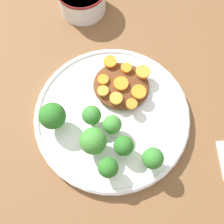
# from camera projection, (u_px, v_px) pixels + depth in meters

# --- Properties ---
(ground_plane) EXTENTS (4.00, 4.00, 0.00)m
(ground_plane) POSITION_uv_depth(u_px,v_px,m) (112.00, 119.00, 0.58)
(ground_plane) COLOR brown
(plate) EXTENTS (0.28, 0.28, 0.02)m
(plate) POSITION_uv_depth(u_px,v_px,m) (112.00, 116.00, 0.57)
(plate) COLOR white
(plate) RESTS_ON ground_plane
(stew_mound) EXTENTS (0.10, 0.10, 0.02)m
(stew_mound) POSITION_uv_depth(u_px,v_px,m) (122.00, 86.00, 0.58)
(stew_mound) COLOR #5B3319
(stew_mound) RESTS_ON plate
(broccoli_floret_0) EXTENTS (0.03, 0.03, 0.05)m
(broccoli_floret_0) POSITION_uv_depth(u_px,v_px,m) (124.00, 146.00, 0.51)
(broccoli_floret_0) COLOR #759E51
(broccoli_floret_0) RESTS_ON plate
(broccoli_floret_1) EXTENTS (0.05, 0.05, 0.06)m
(broccoli_floret_1) POSITION_uv_depth(u_px,v_px,m) (93.00, 141.00, 0.51)
(broccoli_floret_1) COLOR #759E51
(broccoli_floret_1) RESTS_ON plate
(broccoli_floret_2) EXTENTS (0.04, 0.04, 0.05)m
(broccoli_floret_2) POSITION_uv_depth(u_px,v_px,m) (153.00, 159.00, 0.50)
(broccoli_floret_2) COLOR #759E51
(broccoli_floret_2) RESTS_ON plate
(broccoli_floret_3) EXTENTS (0.05, 0.05, 0.06)m
(broccoli_floret_3) POSITION_uv_depth(u_px,v_px,m) (53.00, 116.00, 0.53)
(broccoli_floret_3) COLOR #7FA85B
(broccoli_floret_3) RESTS_ON plate
(broccoli_floret_4) EXTENTS (0.03, 0.03, 0.05)m
(broccoli_floret_4) POSITION_uv_depth(u_px,v_px,m) (112.00, 125.00, 0.53)
(broccoli_floret_4) COLOR #759E51
(broccoli_floret_4) RESTS_ON plate
(broccoli_floret_5) EXTENTS (0.03, 0.03, 0.05)m
(broccoli_floret_5) POSITION_uv_depth(u_px,v_px,m) (108.00, 168.00, 0.50)
(broccoli_floret_5) COLOR #7FA85B
(broccoli_floret_5) RESTS_ON plate
(broccoli_floret_6) EXTENTS (0.03, 0.03, 0.05)m
(broccoli_floret_6) POSITION_uv_depth(u_px,v_px,m) (92.00, 116.00, 0.53)
(broccoli_floret_6) COLOR #7FA85B
(broccoli_floret_6) RESTS_ON plate
(carrot_slice_0) EXTENTS (0.03, 0.03, 0.01)m
(carrot_slice_0) POSITION_uv_depth(u_px,v_px,m) (143.00, 72.00, 0.57)
(carrot_slice_0) COLOR orange
(carrot_slice_0) RESTS_ON stew_mound
(carrot_slice_1) EXTENTS (0.03, 0.03, 0.01)m
(carrot_slice_1) POSITION_uv_depth(u_px,v_px,m) (139.00, 92.00, 0.56)
(carrot_slice_1) COLOR orange
(carrot_slice_1) RESTS_ON stew_mound
(carrot_slice_2) EXTENTS (0.03, 0.03, 0.01)m
(carrot_slice_2) POSITION_uv_depth(u_px,v_px,m) (122.00, 84.00, 0.56)
(carrot_slice_2) COLOR orange
(carrot_slice_2) RESTS_ON stew_mound
(carrot_slice_3) EXTENTS (0.02, 0.02, 0.01)m
(carrot_slice_3) POSITION_uv_depth(u_px,v_px,m) (110.00, 62.00, 0.58)
(carrot_slice_3) COLOR orange
(carrot_slice_3) RESTS_ON stew_mound
(carrot_slice_4) EXTENTS (0.02, 0.02, 0.00)m
(carrot_slice_4) POSITION_uv_depth(u_px,v_px,m) (116.00, 98.00, 0.55)
(carrot_slice_4) COLOR orange
(carrot_slice_4) RESTS_ON stew_mound
(carrot_slice_5) EXTENTS (0.02, 0.02, 0.01)m
(carrot_slice_5) POSITION_uv_depth(u_px,v_px,m) (132.00, 104.00, 0.55)
(carrot_slice_5) COLOR orange
(carrot_slice_5) RESTS_ON stew_mound
(carrot_slice_6) EXTENTS (0.02, 0.02, 0.01)m
(carrot_slice_6) POSITION_uv_depth(u_px,v_px,m) (103.00, 80.00, 0.57)
(carrot_slice_6) COLOR orange
(carrot_slice_6) RESTS_ON stew_mound
(carrot_slice_7) EXTENTS (0.02, 0.02, 0.01)m
(carrot_slice_7) POSITION_uv_depth(u_px,v_px,m) (103.00, 91.00, 0.56)
(carrot_slice_7) COLOR orange
(carrot_slice_7) RESTS_ON stew_mound
(carrot_slice_8) EXTENTS (0.02, 0.02, 0.01)m
(carrot_slice_8) POSITION_uv_depth(u_px,v_px,m) (127.00, 68.00, 0.58)
(carrot_slice_8) COLOR orange
(carrot_slice_8) RESTS_ON stew_mound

